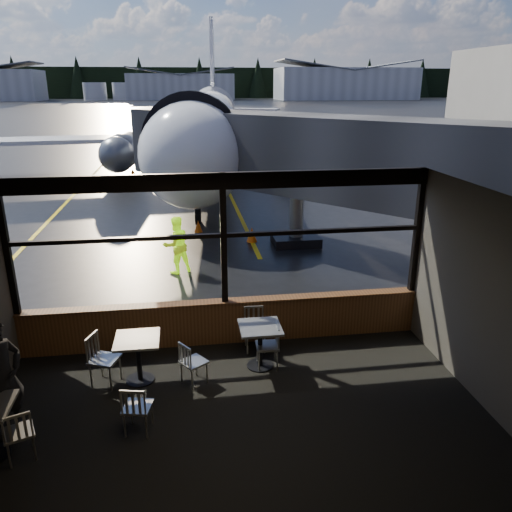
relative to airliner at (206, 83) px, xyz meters
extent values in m
plane|color=black|center=(-0.82, 99.22, -5.15)|extent=(520.00, 520.00, 0.00)
cube|color=black|center=(-0.82, -23.78, -5.14)|extent=(8.00, 6.00, 0.01)
cube|color=#38332D|center=(-0.82, -23.78, -1.65)|extent=(8.00, 6.00, 0.04)
cube|color=#474139|center=(3.18, -23.78, -3.40)|extent=(0.04, 6.00, 3.50)
cube|color=#474139|center=(-0.82, -26.78, -3.40)|extent=(8.00, 0.04, 3.50)
cube|color=#58331A|center=(-0.82, -20.78, -4.70)|extent=(8.00, 0.28, 0.90)
cube|color=black|center=(-0.82, -20.78, -1.80)|extent=(8.00, 0.18, 0.30)
cube|color=black|center=(-4.77, -20.78, -2.95)|extent=(0.12, 0.12, 2.60)
cube|color=black|center=(-0.82, -20.78, -2.95)|extent=(0.12, 0.12, 2.60)
cube|color=black|center=(3.13, -20.78, -2.95)|extent=(0.12, 0.12, 2.60)
cube|color=black|center=(-0.82, -20.78, -2.85)|extent=(8.00, 0.10, 0.08)
imported|color=black|center=(-4.29, -23.14, -4.21)|extent=(0.74, 0.82, 1.89)
imported|color=#BFF219|center=(-1.81, -16.51, -4.34)|extent=(0.98, 0.90, 1.62)
cone|color=#F95E07|center=(-1.07, -12.48, -4.94)|extent=(0.31, 0.31, 0.43)
cone|color=#F46407|center=(-4.41, -0.19, -4.92)|extent=(0.33, 0.33, 0.46)
cylinder|color=silver|center=(-30.82, 161.22, -2.15)|extent=(8.00, 8.00, 6.00)
cylinder|color=silver|center=(-20.82, 161.22, -2.15)|extent=(8.00, 8.00, 6.00)
cylinder|color=silver|center=(-10.82, 161.22, -2.15)|extent=(8.00, 8.00, 6.00)
cube|color=black|center=(-0.82, 189.22, 0.85)|extent=(360.00, 3.00, 12.00)
cone|color=#D95A06|center=(0.68, -13.93, -4.90)|extent=(0.36, 0.36, 0.49)
camera|label=1|loc=(-1.53, -29.95, -0.13)|focal=35.00mm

